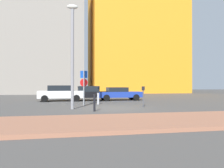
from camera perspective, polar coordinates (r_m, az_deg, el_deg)
ground_plane at (r=14.52m, az=-0.38°, el=-6.46°), size 120.00×120.00×0.00m
sidewalk_brick at (r=8.89m, az=6.57°, el=-9.88°), size 40.00×3.87×0.14m
parked_car_white at (r=21.55m, az=-13.60°, el=-2.30°), size 4.42×2.29×1.54m
parked_car_black at (r=21.83m, az=-5.97°, el=-2.43°), size 4.47×2.07×1.47m
parked_car_blue at (r=22.08m, az=1.87°, el=-2.54°), size 4.56×2.01×1.34m
parking_sign_post at (r=16.49m, az=-7.52°, el=0.13°), size 0.60×0.14×2.69m
parking_meter at (r=15.12m, az=8.34°, el=-2.61°), size 0.18×0.14×1.47m
street_lamp at (r=14.26m, az=-10.54°, el=9.63°), size 0.70×0.36×6.80m
traffic_bollard_near at (r=12.68m, az=-4.72°, el=-5.04°), size 0.13×0.13×1.02m
traffic_bollard_mid at (r=17.36m, az=-3.72°, el=-3.93°), size 0.17×0.17×0.93m
building_colorful_midrise at (r=49.61m, az=5.82°, el=13.66°), size 19.35×15.49×27.16m
building_under_construction at (r=43.85m, az=-17.36°, el=12.87°), size 14.14×10.68×23.17m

